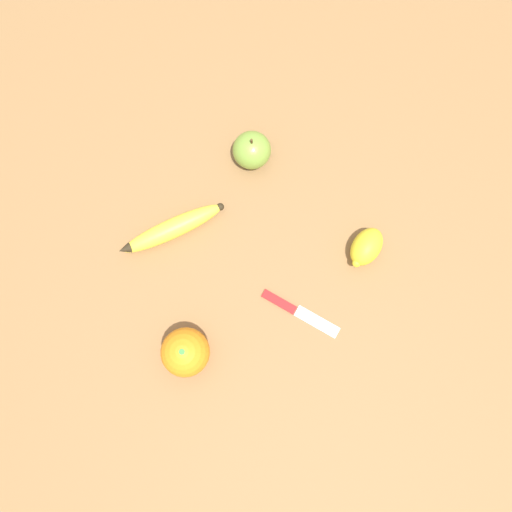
{
  "coord_description": "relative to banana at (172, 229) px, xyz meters",
  "views": [
    {
      "loc": [
        0.2,
        -0.09,
        0.94
      ],
      "look_at": [
        0.03,
        -0.0,
        0.03
      ],
      "focal_mm": 35.0,
      "sensor_mm": 36.0,
      "label": 1
    }
  ],
  "objects": [
    {
      "name": "ground_plane",
      "position": [
        0.09,
        0.12,
        -0.02
      ],
      "size": [
        3.0,
        3.0,
        0.0
      ],
      "primitive_type": "plane",
      "color": "olive"
    },
    {
      "name": "banana",
      "position": [
        0.0,
        0.0,
        0.0
      ],
      "size": [
        0.04,
        0.22,
        0.04
      ],
      "rotation": [
        0.0,
        0.0,
        4.69
      ],
      "color": "yellow",
      "rests_on": "ground_plane"
    },
    {
      "name": "orange",
      "position": [
        0.22,
        -0.07,
        0.03
      ],
      "size": [
        0.09,
        0.09,
        0.09
      ],
      "color": "orange",
      "rests_on": "ground_plane"
    },
    {
      "name": "apple",
      "position": [
        -0.07,
        0.21,
        0.02
      ],
      "size": [
        0.08,
        0.08,
        0.08
      ],
      "color": "olive",
      "rests_on": "ground_plane"
    },
    {
      "name": "lemon",
      "position": [
        0.2,
        0.31,
        0.01
      ],
      "size": [
        0.09,
        0.1,
        0.05
      ],
      "rotation": [
        0.0,
        0.0,
        5.24
      ],
      "color": "yellow",
      "rests_on": "ground_plane"
    },
    {
      "name": "paring_knife",
      "position": [
        0.25,
        0.14,
        -0.02
      ],
      "size": [
        0.14,
        0.1,
        0.01
      ],
      "rotation": [
        0.0,
        0.0,
        5.3
      ],
      "color": "silver",
      "rests_on": "ground_plane"
    }
  ]
}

